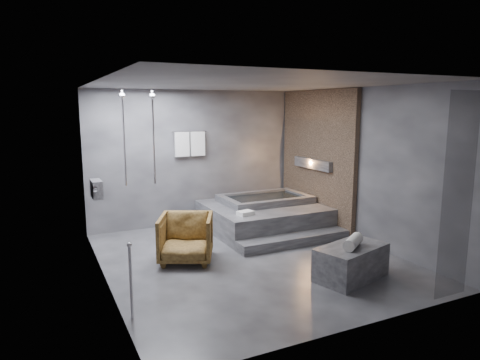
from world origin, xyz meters
TOP-DOWN VIEW (x-y plane):
  - room at (0.40, 0.24)m, footprint 5.00×5.04m
  - tub_deck at (1.05, 1.45)m, footprint 2.20×2.00m
  - tub_step at (1.05, 0.27)m, footprint 2.20×0.36m
  - concrete_bench at (0.95, -1.36)m, footprint 1.20×0.87m
  - driftwood_chair at (-0.96, 0.35)m, footprint 1.10×1.11m
  - rolled_towel at (0.93, -1.41)m, footprint 0.48×0.40m
  - deck_towel at (0.35, 0.85)m, footprint 0.32×0.26m

SIDE VIEW (x-z plane):
  - tub_step at x=1.05m, z-range 0.00..0.18m
  - concrete_bench at x=0.95m, z-range 0.00..0.49m
  - tub_deck at x=1.05m, z-range 0.00..0.50m
  - driftwood_chair at x=-0.96m, z-range 0.00..0.77m
  - deck_towel at x=0.35m, z-range 0.50..0.57m
  - rolled_towel at x=0.93m, z-range 0.49..0.65m
  - room at x=0.40m, z-range 0.32..3.14m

